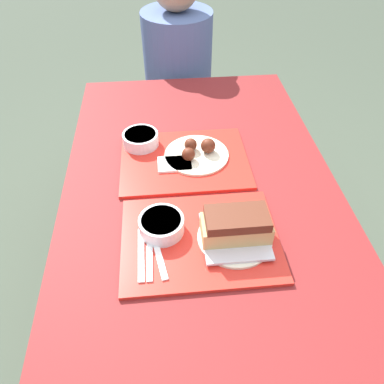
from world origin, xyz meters
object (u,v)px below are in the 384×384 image
at_px(tray_near, 200,239).
at_px(person_seated_across, 178,53).
at_px(brisket_sandwich_plate, 236,229).
at_px(tray_far, 184,160).
at_px(bowl_coleslaw_far, 141,138).
at_px(bowl_coleslaw_near, 161,224).
at_px(wings_plate_far, 197,152).

distance_m(tray_near, person_seated_across, 1.16).
bearing_deg(tray_near, brisket_sandwich_plate, -6.91).
relative_size(tray_far, brisket_sandwich_plate, 2.11).
bearing_deg(person_seated_across, tray_far, -92.32).
bearing_deg(tray_far, person_seated_across, 87.68).
bearing_deg(tray_far, bowl_coleslaw_far, 146.46).
distance_m(tray_near, brisket_sandwich_plate, 0.10).
relative_size(bowl_coleslaw_far, person_seated_across, 0.18).
bearing_deg(bowl_coleslaw_near, brisket_sandwich_plate, -13.81).
relative_size(tray_near, person_seated_across, 0.63).
xyz_separation_m(bowl_coleslaw_far, person_seated_across, (0.18, 0.72, -0.01)).
height_order(tray_near, person_seated_across, person_seated_across).
distance_m(tray_near, bowl_coleslaw_far, 0.47).
bearing_deg(tray_near, tray_far, 92.51).
distance_m(tray_far, person_seated_across, 0.81).
bearing_deg(person_seated_across, wings_plate_far, -89.29).
bearing_deg(bowl_coleslaw_near, tray_near, -19.76).
bearing_deg(brisket_sandwich_plate, person_seated_across, 93.65).
distance_m(bowl_coleslaw_near, brisket_sandwich_plate, 0.20).
distance_m(tray_near, wings_plate_far, 0.36).
height_order(tray_far, brisket_sandwich_plate, brisket_sandwich_plate).
bearing_deg(bowl_coleslaw_far, person_seated_across, 76.12).
bearing_deg(person_seated_across, tray_near, -90.89).
height_order(tray_near, bowl_coleslaw_near, bowl_coleslaw_near).
height_order(bowl_coleslaw_near, bowl_coleslaw_far, same).
relative_size(bowl_coleslaw_near, bowl_coleslaw_far, 1.00).
height_order(tray_near, tray_far, same).
distance_m(tray_near, bowl_coleslaw_near, 0.11).
xyz_separation_m(tray_far, brisket_sandwich_plate, (0.11, -0.35, 0.05)).
height_order(bowl_coleslaw_near, person_seated_across, person_seated_across).
bearing_deg(brisket_sandwich_plate, bowl_coleslaw_far, 119.23).
relative_size(bowl_coleslaw_far, wings_plate_far, 0.57).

